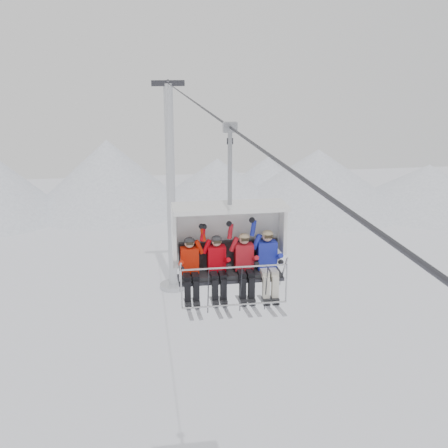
{
  "coord_description": "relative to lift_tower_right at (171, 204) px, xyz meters",
  "views": [
    {
      "loc": [
        -2.0,
        -12.86,
        14.72
      ],
      "look_at": [
        0.0,
        0.0,
        10.88
      ],
      "focal_mm": 45.0,
      "sensor_mm": 36.0,
      "label": 1
    }
  ],
  "objects": [
    {
      "name": "ridgeline",
      "position": [
        -1.58,
        20.05,
        -2.94
      ],
      "size": [
        72.0,
        21.0,
        7.0
      ],
      "color": "white",
      "rests_on": "ground"
    },
    {
      "name": "lift_tower_right",
      "position": [
        0.0,
        0.0,
        0.0
      ],
      "size": [
        2.0,
        1.8,
        13.48
      ],
      "color": "#B3B5BA",
      "rests_on": "ground"
    },
    {
      "name": "haul_cable",
      "position": [
        0.0,
        -22.0,
        7.52
      ],
      "size": [
        0.06,
        50.0,
        0.06
      ],
      "primitive_type": "cylinder",
      "rotation": [
        1.57,
        0.0,
        0.0
      ],
      "color": "#2E2E33",
      "rests_on": "lift_tower_left"
    },
    {
      "name": "chairlift_carrier",
      "position": [
        0.0,
        -22.71,
        4.94
      ],
      "size": [
        2.58,
        1.17,
        3.98
      ],
      "color": "black",
      "rests_on": "haul_cable"
    },
    {
      "name": "skier_far_left",
      "position": [
        -0.93,
        -23.03,
        4.43
      ],
      "size": [
        0.4,
        1.69,
        1.61
      ],
      "color": "red",
      "rests_on": "chairlift_carrier"
    },
    {
      "name": "skier_center_left",
      "position": [
        -0.32,
        -23.03,
        4.43
      ],
      "size": [
        0.41,
        1.69,
        1.62
      ],
      "color": "#BD010D",
      "rests_on": "chairlift_carrier"
    },
    {
      "name": "skier_center_right",
      "position": [
        0.32,
        -23.02,
        4.44
      ],
      "size": [
        0.42,
        1.69,
        1.66
      ],
      "color": "#B41520",
      "rests_on": "chairlift_carrier"
    },
    {
      "name": "skier_far_right",
      "position": [
        0.86,
        -23.02,
        4.46
      ],
      "size": [
        0.44,
        1.69,
        1.74
      ],
      "color": "#1C27A7",
      "rests_on": "chairlift_carrier"
    }
  ]
}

